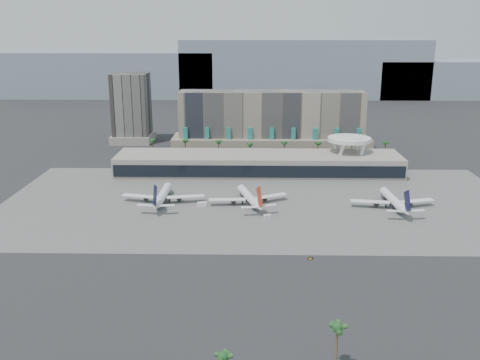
{
  "coord_description": "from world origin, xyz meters",
  "views": [
    {
      "loc": [
        -5.09,
        -202.18,
        86.03
      ],
      "look_at": [
        -9.69,
        40.0,
        15.96
      ],
      "focal_mm": 40.0,
      "sensor_mm": 36.0,
      "label": 1
    }
  ],
  "objects_px": {
    "airliner_centre": "(249,197)",
    "service_vehicle_a": "(202,204)",
    "airliner_right": "(393,200)",
    "taxiway_sign": "(310,259)",
    "service_vehicle_b": "(267,217)",
    "airliner_left": "(163,196)"
  },
  "relations": [
    {
      "from": "service_vehicle_a",
      "to": "taxiway_sign",
      "type": "relative_size",
      "value": 2.17
    },
    {
      "from": "airliner_right",
      "to": "service_vehicle_b",
      "type": "bearing_deg",
      "value": -169.19
    },
    {
      "from": "airliner_centre",
      "to": "service_vehicle_a",
      "type": "height_order",
      "value": "airliner_centre"
    },
    {
      "from": "airliner_centre",
      "to": "service_vehicle_b",
      "type": "height_order",
      "value": "airliner_centre"
    },
    {
      "from": "airliner_centre",
      "to": "taxiway_sign",
      "type": "relative_size",
      "value": 19.77
    },
    {
      "from": "service_vehicle_b",
      "to": "taxiway_sign",
      "type": "xyz_separation_m",
      "value": [
        15.04,
        -45.4,
        -0.4
      ]
    },
    {
      "from": "service_vehicle_b",
      "to": "airliner_centre",
      "type": "bearing_deg",
      "value": 88.03
    },
    {
      "from": "service_vehicle_a",
      "to": "airliner_centre",
      "type": "bearing_deg",
      "value": -6.26
    },
    {
      "from": "service_vehicle_a",
      "to": "airliner_left",
      "type": "bearing_deg",
      "value": 148.81
    },
    {
      "from": "airliner_centre",
      "to": "airliner_right",
      "type": "distance_m",
      "value": 70.85
    },
    {
      "from": "airliner_right",
      "to": "taxiway_sign",
      "type": "bearing_deg",
      "value": -131.21
    },
    {
      "from": "service_vehicle_b",
      "to": "taxiway_sign",
      "type": "distance_m",
      "value": 47.83
    },
    {
      "from": "airliner_left",
      "to": "taxiway_sign",
      "type": "xyz_separation_m",
      "value": [
        67.25,
        -67.2,
        -3.33
      ]
    },
    {
      "from": "airliner_centre",
      "to": "taxiway_sign",
      "type": "height_order",
      "value": "airliner_centre"
    },
    {
      "from": "airliner_centre",
      "to": "service_vehicle_a",
      "type": "xyz_separation_m",
      "value": [
        -23.33,
        -4.15,
        -2.57
      ]
    },
    {
      "from": "service_vehicle_a",
      "to": "service_vehicle_b",
      "type": "distance_m",
      "value": 35.82
    },
    {
      "from": "airliner_left",
      "to": "service_vehicle_b",
      "type": "distance_m",
      "value": 56.66
    },
    {
      "from": "airliner_left",
      "to": "airliner_centre",
      "type": "bearing_deg",
      "value": -0.49
    },
    {
      "from": "airliner_right",
      "to": "airliner_centre",
      "type": "bearing_deg",
      "value": 172.69
    },
    {
      "from": "airliner_left",
      "to": "service_vehicle_b",
      "type": "relative_size",
      "value": 12.87
    },
    {
      "from": "airliner_right",
      "to": "service_vehicle_b",
      "type": "relative_size",
      "value": 12.73
    },
    {
      "from": "airliner_right",
      "to": "service_vehicle_a",
      "type": "relative_size",
      "value": 9.59
    }
  ]
}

